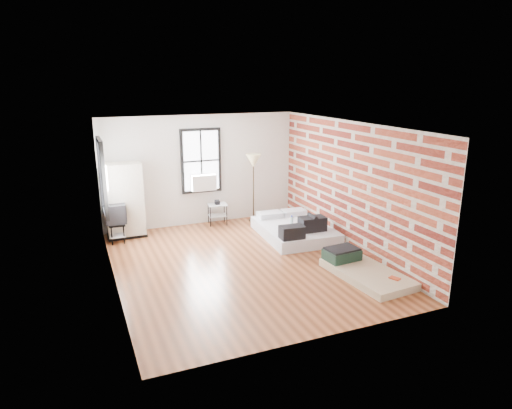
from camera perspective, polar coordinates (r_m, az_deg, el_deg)
name	(u,v)px	position (r m, az deg, el deg)	size (l,w,h in m)	color
ground	(243,264)	(9.40, -1.62, -7.43)	(6.00, 6.00, 0.00)	#5C2E18
room_shell	(247,176)	(9.28, -1.16, 3.53)	(5.02, 6.02, 2.80)	silver
mattress_main	(295,229)	(10.94, 4.88, -3.10)	(1.64, 2.15, 0.66)	white
mattress_bare	(361,269)	(9.09, 12.97, -7.85)	(1.10, 1.88, 0.39)	tan
wardrobe	(124,201)	(11.16, -16.12, 0.47)	(0.90, 0.52, 1.78)	black
side_table	(217,208)	(11.79, -4.85, -0.48)	(0.53, 0.44, 0.64)	black
floor_lamp	(253,164)	(11.79, -0.33, 5.10)	(0.38, 0.38, 1.78)	black
tv_stand	(116,214)	(10.96, -17.11, -1.20)	(0.47, 0.65, 0.90)	black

